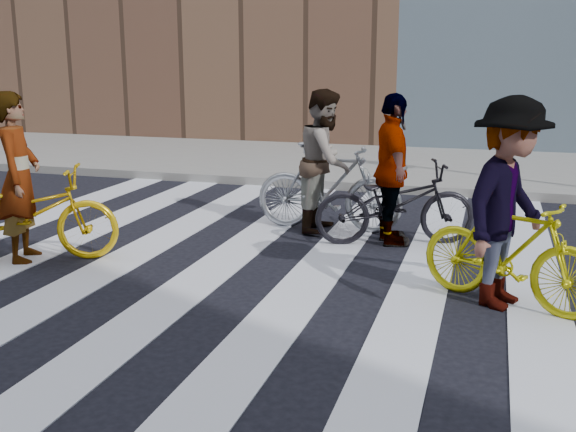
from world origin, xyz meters
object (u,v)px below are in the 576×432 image
at_px(bike_yellow_right, 510,251).
at_px(bike_yellow_left, 26,214).
at_px(rider_mid, 325,161).
at_px(rider_rear, 392,170).
at_px(rider_right, 508,204).
at_px(bike_dark_rear, 395,203).
at_px(rider_left, 19,178).
at_px(bike_silver_mid, 329,187).

bearing_deg(bike_yellow_right, bike_yellow_left, 115.58).
relative_size(rider_mid, rider_rear, 1.01).
height_order(bike_yellow_left, rider_right, rider_right).
relative_size(bike_dark_rear, rider_left, 1.03).
bearing_deg(bike_yellow_right, rider_left, 115.57).
xyz_separation_m(bike_yellow_left, bike_yellow_right, (5.14, 0.08, -0.01)).
distance_m(bike_silver_mid, rider_right, 3.13).
bearing_deg(bike_yellow_left, rider_right, -111.43).
relative_size(rider_mid, rider_right, 0.96).
bearing_deg(rider_right, bike_yellow_left, 115.59).
relative_size(bike_dark_rear, rider_rear, 1.06).
relative_size(bike_dark_rear, rider_mid, 1.05).
xyz_separation_m(rider_left, rider_mid, (2.91, 2.29, -0.02)).
distance_m(bike_yellow_left, bike_silver_mid, 3.70).
xyz_separation_m(rider_mid, rider_rear, (0.93, -0.42, -0.01)).
xyz_separation_m(bike_silver_mid, rider_right, (2.18, -2.21, 0.38)).
height_order(bike_yellow_left, rider_rear, rider_rear).
xyz_separation_m(bike_yellow_left, bike_silver_mid, (2.91, 2.29, 0.05)).
height_order(rider_left, rider_rear, rider_left).
distance_m(bike_yellow_right, rider_left, 5.21).
bearing_deg(bike_yellow_right, rider_rear, 61.76).
relative_size(bike_silver_mid, rider_right, 1.01).
xyz_separation_m(bike_yellow_right, rider_mid, (-2.28, 2.21, 0.40)).
distance_m(rider_mid, rider_right, 3.14).
bearing_deg(rider_left, rider_right, -111.44).
relative_size(bike_yellow_left, bike_silver_mid, 1.04).
xyz_separation_m(bike_silver_mid, bike_yellow_right, (2.23, -2.21, -0.06)).
relative_size(bike_yellow_right, rider_left, 0.91).
distance_m(bike_yellow_right, bike_dark_rear, 2.21).
height_order(bike_yellow_left, rider_mid, rider_mid).
height_order(bike_silver_mid, rider_right, rider_right).
bearing_deg(rider_mid, rider_right, -135.08).
height_order(rider_right, rider_rear, rider_right).
bearing_deg(bike_yellow_left, rider_left, 67.69).
xyz_separation_m(bike_silver_mid, bike_dark_rear, (0.93, -0.42, -0.07)).
bearing_deg(rider_mid, rider_rear, -114.85).
distance_m(bike_yellow_left, rider_rear, 4.24).
bearing_deg(rider_left, rider_mid, -74.09).
relative_size(rider_left, rider_mid, 1.02).
bearing_deg(rider_left, rider_rear, -86.36).
distance_m(bike_yellow_left, bike_yellow_right, 5.14).
relative_size(bike_yellow_right, rider_rear, 0.94).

